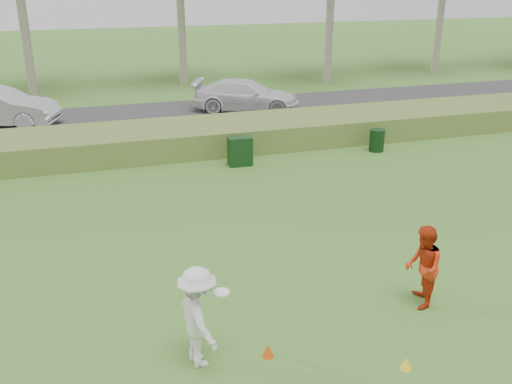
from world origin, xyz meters
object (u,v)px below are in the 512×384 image
object	(u,v)px
player_red	(423,267)
player_white	(198,317)
cone_orange	(268,351)
utility_cabinet	(240,151)
trash_bin	(377,140)
car_right	(246,96)
cone_yellow	(406,363)

from	to	relation	value
player_red	player_white	bearing A→B (deg)	-59.80
player_white	cone_orange	bearing A→B (deg)	-110.72
player_white	utility_cabinet	xyz separation A→B (m)	(3.43, 9.77, -0.40)
cone_orange	trash_bin	size ratio (longest dim) A/B	0.28
cone_orange	utility_cabinet	bearing A→B (deg)	77.05
player_red	car_right	xyz separation A→B (m)	(1.28, 16.62, -0.07)
cone_orange	cone_yellow	distance (m)	2.31
cone_orange	utility_cabinet	distance (m)	10.24
utility_cabinet	trash_bin	xyz separation A→B (m)	(5.17, 0.09, -0.08)
player_red	cone_yellow	bearing A→B (deg)	-13.48
player_red	trash_bin	world-z (taller)	player_red
utility_cabinet	car_right	bearing A→B (deg)	73.66
player_white	cone_yellow	world-z (taller)	player_white
player_red	car_right	world-z (taller)	player_red
cone_yellow	car_right	world-z (taller)	car_right
player_white	player_red	bearing A→B (deg)	-95.01
player_white	player_red	world-z (taller)	player_white
player_white	trash_bin	size ratio (longest dim) A/B	2.20
cone_yellow	trash_bin	xyz separation A→B (m)	(5.37, 11.03, 0.30)
cone_yellow	utility_cabinet	xyz separation A→B (m)	(0.20, 10.94, 0.38)
player_red	cone_orange	size ratio (longest dim) A/B	7.38
player_white	cone_yellow	distance (m)	3.52
player_red	cone_yellow	world-z (taller)	player_red
car_right	utility_cabinet	bearing A→B (deg)	-173.81
player_white	player_red	distance (m)	4.52
player_white	car_right	xyz separation A→B (m)	(5.77, 17.10, -0.13)
player_red	car_right	bearing A→B (deg)	-160.18
car_right	trash_bin	bearing A→B (deg)	-134.72
utility_cabinet	car_right	distance (m)	7.69
player_white	car_right	world-z (taller)	player_white
player_white	cone_orange	size ratio (longest dim) A/B	7.87
cone_orange	trash_bin	world-z (taller)	trash_bin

